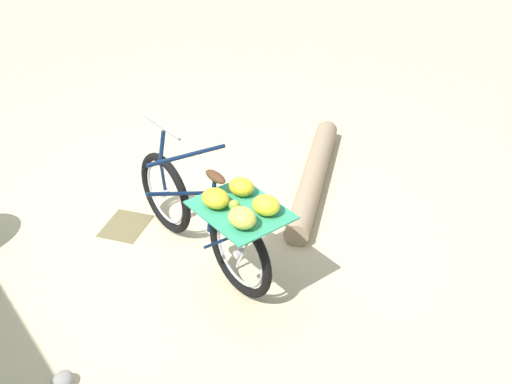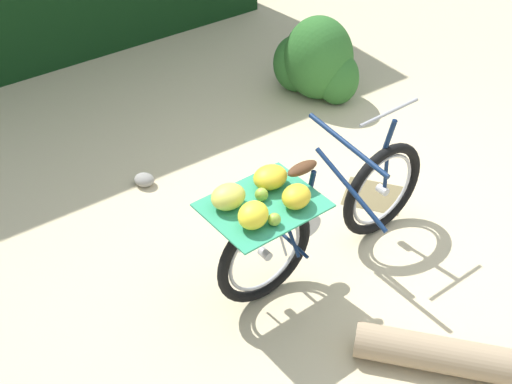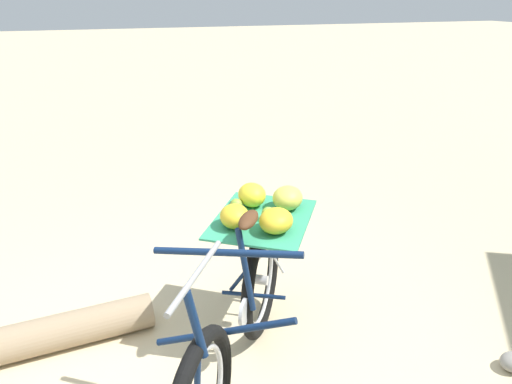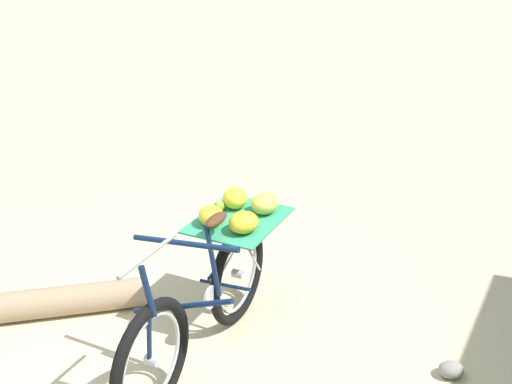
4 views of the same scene
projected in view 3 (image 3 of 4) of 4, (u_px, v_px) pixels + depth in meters
bicycle at (244, 298)px, 2.57m from camera, size 1.25×1.64×1.03m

